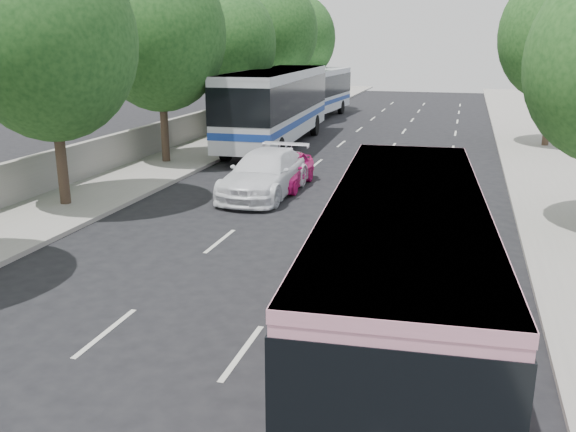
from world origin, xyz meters
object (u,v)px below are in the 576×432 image
(pink_taxi, at_px, (286,170))
(tour_coach_front, at_px, (276,101))
(tour_coach_rear, at_px, (314,90))
(pink_bus, at_px, (404,261))
(white_pickup, at_px, (265,173))

(pink_taxi, distance_m, tour_coach_front, 9.88)
(tour_coach_front, relative_size, tour_coach_rear, 1.16)
(pink_bus, relative_size, tour_coach_rear, 0.84)
(pink_bus, distance_m, white_pickup, 12.87)
(pink_bus, relative_size, white_pickup, 1.78)
(white_pickup, bearing_deg, tour_coach_rear, 100.41)
(pink_bus, bearing_deg, tour_coach_rear, 102.00)
(tour_coach_front, bearing_deg, pink_taxi, -73.57)
(pink_bus, distance_m, pink_taxi, 14.02)
(pink_taxi, xyz_separation_m, tour_coach_front, (-3.20, 9.18, 1.78))
(pink_taxi, height_order, tour_coach_front, tour_coach_front)
(pink_bus, height_order, white_pickup, pink_bus)
(white_pickup, bearing_deg, pink_bus, -59.74)
(tour_coach_rear, bearing_deg, pink_bus, -70.22)
(white_pickup, height_order, tour_coach_front, tour_coach_front)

